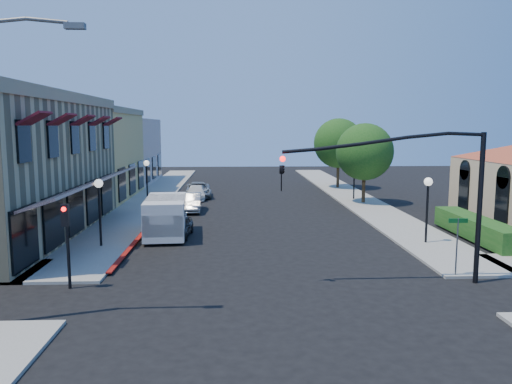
{
  "coord_description": "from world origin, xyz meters",
  "views": [
    {
      "loc": [
        -1.64,
        -17.41,
        6.22
      ],
      "look_at": [
        -0.42,
        9.98,
        2.6
      ],
      "focal_mm": 35.0,
      "sensor_mm": 36.0,
      "label": 1
    }
  ],
  "objects_px": {
    "street_tree_b": "(339,143)",
    "lamppost_right_far": "(354,168)",
    "parked_car_b": "(191,202)",
    "street_name_sign": "(457,237)",
    "lamppost_left_far": "(147,171)",
    "parked_car_c": "(196,193)",
    "secondary_signal": "(66,230)",
    "lamppost_left_near": "(99,195)",
    "parked_car_d": "(198,190)",
    "street_tree_a": "(365,152)",
    "white_van": "(166,214)",
    "signal_mast_arm": "(427,182)",
    "lamppost_right_near": "(428,193)",
    "parked_car_a": "(178,226)"
  },
  "relations": [
    {
      "from": "lamppost_right_far",
      "to": "white_van",
      "type": "xyz_separation_m",
      "value": [
        -14.0,
        -13.5,
        -1.45
      ]
    },
    {
      "from": "lamppost_right_far",
      "to": "parked_car_a",
      "type": "xyz_separation_m",
      "value": [
        -13.3,
        -13.5,
        -2.15
      ]
    },
    {
      "from": "street_tree_b",
      "to": "secondary_signal",
      "type": "xyz_separation_m",
      "value": [
        -16.8,
        -30.59,
        -2.23
      ]
    },
    {
      "from": "parked_car_c",
      "to": "signal_mast_arm",
      "type": "bearing_deg",
      "value": -66.09
    },
    {
      "from": "lamppost_right_far",
      "to": "parked_car_b",
      "type": "xyz_separation_m",
      "value": [
        -13.3,
        -5.0,
        -2.07
      ]
    },
    {
      "from": "street_name_sign",
      "to": "lamppost_right_near",
      "type": "distance_m",
      "value": 5.98
    },
    {
      "from": "street_name_sign",
      "to": "signal_mast_arm",
      "type": "bearing_deg",
      "value": -156.8
    },
    {
      "from": "lamppost_left_near",
      "to": "street_name_sign",
      "type": "bearing_deg",
      "value": -19.93
    },
    {
      "from": "lamppost_left_far",
      "to": "parked_car_c",
      "type": "bearing_deg",
      "value": 39.68
    },
    {
      "from": "parked_car_a",
      "to": "parked_car_d",
      "type": "relative_size",
      "value": 0.72
    },
    {
      "from": "street_tree_b",
      "to": "signal_mast_arm",
      "type": "distance_m",
      "value": 30.65
    },
    {
      "from": "street_tree_b",
      "to": "secondary_signal",
      "type": "distance_m",
      "value": 34.97
    },
    {
      "from": "street_tree_b",
      "to": "lamppost_right_far",
      "type": "xyz_separation_m",
      "value": [
        -0.3,
        -8.0,
        -1.81
      ]
    },
    {
      "from": "secondary_signal",
      "to": "lamppost_left_far",
      "type": "distance_m",
      "value": 20.6
    },
    {
      "from": "lamppost_left_near",
      "to": "white_van",
      "type": "bearing_deg",
      "value": 39.78
    },
    {
      "from": "secondary_signal",
      "to": "lamppost_left_near",
      "type": "xyz_separation_m",
      "value": [
        -0.5,
        6.59,
        0.42
      ]
    },
    {
      "from": "street_name_sign",
      "to": "lamppost_left_far",
      "type": "relative_size",
      "value": 0.7
    },
    {
      "from": "street_tree_b",
      "to": "street_name_sign",
      "type": "xyz_separation_m",
      "value": [
        -1.3,
        -29.8,
        -2.85
      ]
    },
    {
      "from": "secondary_signal",
      "to": "lamppost_right_near",
      "type": "height_order",
      "value": "lamppost_right_near"
    },
    {
      "from": "signal_mast_arm",
      "to": "street_name_sign",
      "type": "relative_size",
      "value": 3.2
    },
    {
      "from": "lamppost_left_near",
      "to": "parked_car_d",
      "type": "bearing_deg",
      "value": 78.62
    },
    {
      "from": "street_name_sign",
      "to": "parked_car_b",
      "type": "height_order",
      "value": "street_name_sign"
    },
    {
      "from": "secondary_signal",
      "to": "lamppost_left_far",
      "type": "xyz_separation_m",
      "value": [
        -0.5,
        20.59,
        0.42
      ]
    },
    {
      "from": "lamppost_left_far",
      "to": "parked_car_d",
      "type": "height_order",
      "value": "lamppost_left_far"
    },
    {
      "from": "lamppost_left_near",
      "to": "street_tree_a",
      "type": "bearing_deg",
      "value": 38.98
    },
    {
      "from": "signal_mast_arm",
      "to": "lamppost_left_far",
      "type": "xyz_separation_m",
      "value": [
        -14.36,
        20.5,
        -1.35
      ]
    },
    {
      "from": "street_tree_a",
      "to": "white_van",
      "type": "relative_size",
      "value": 1.26
    },
    {
      "from": "secondary_signal",
      "to": "street_name_sign",
      "type": "height_order",
      "value": "secondary_signal"
    },
    {
      "from": "street_tree_a",
      "to": "parked_car_c",
      "type": "height_order",
      "value": "street_tree_a"
    },
    {
      "from": "lamppost_right_near",
      "to": "lamppost_right_far",
      "type": "xyz_separation_m",
      "value": [
        0.0,
        16.0,
        0.0
      ]
    },
    {
      "from": "street_tree_b",
      "to": "parked_car_c",
      "type": "relative_size",
      "value": 1.73
    },
    {
      "from": "signal_mast_arm",
      "to": "parked_car_a",
      "type": "relative_size",
      "value": 2.34
    },
    {
      "from": "parked_car_a",
      "to": "street_name_sign",
      "type": "bearing_deg",
      "value": -30.34
    },
    {
      "from": "lamppost_left_far",
      "to": "parked_car_c",
      "type": "distance_m",
      "value": 5.17
    },
    {
      "from": "lamppost_right_far",
      "to": "street_tree_b",
      "type": "bearing_deg",
      "value": 87.85
    },
    {
      "from": "lamppost_left_far",
      "to": "lamppost_left_near",
      "type": "bearing_deg",
      "value": -90.0
    },
    {
      "from": "lamppost_right_near",
      "to": "parked_car_c",
      "type": "xyz_separation_m",
      "value": [
        -13.38,
        17.0,
        -2.15
      ]
    },
    {
      "from": "street_name_sign",
      "to": "lamppost_left_near",
      "type": "height_order",
      "value": "lamppost_left_near"
    },
    {
      "from": "lamppost_right_near",
      "to": "parked_car_a",
      "type": "bearing_deg",
      "value": 169.34
    },
    {
      "from": "street_name_sign",
      "to": "parked_car_d",
      "type": "distance_m",
      "value": 27.15
    },
    {
      "from": "secondary_signal",
      "to": "parked_car_c",
      "type": "bearing_deg",
      "value": 82.48
    },
    {
      "from": "lamppost_left_near",
      "to": "lamppost_left_far",
      "type": "distance_m",
      "value": 14.0
    },
    {
      "from": "lamppost_left_near",
      "to": "lamppost_right_far",
      "type": "distance_m",
      "value": 23.35
    },
    {
      "from": "parked_car_b",
      "to": "street_tree_b",
      "type": "bearing_deg",
      "value": 41.33
    },
    {
      "from": "white_van",
      "to": "lamppost_left_near",
      "type": "bearing_deg",
      "value": -140.22
    },
    {
      "from": "secondary_signal",
      "to": "parked_car_b",
      "type": "xyz_separation_m",
      "value": [
        3.2,
        17.59,
        -1.65
      ]
    },
    {
      "from": "street_tree_b",
      "to": "signal_mast_arm",
      "type": "bearing_deg",
      "value": -95.51
    },
    {
      "from": "street_name_sign",
      "to": "lamppost_right_near",
      "type": "xyz_separation_m",
      "value": [
        1.0,
        5.8,
        1.04
      ]
    },
    {
      "from": "lamppost_left_far",
      "to": "parked_car_b",
      "type": "relative_size",
      "value": 0.88
    },
    {
      "from": "street_tree_b",
      "to": "lamppost_right_far",
      "type": "relative_size",
      "value": 1.97
    }
  ]
}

